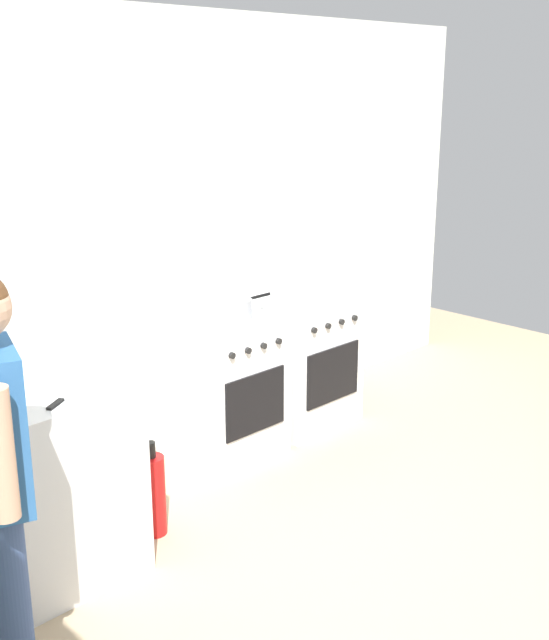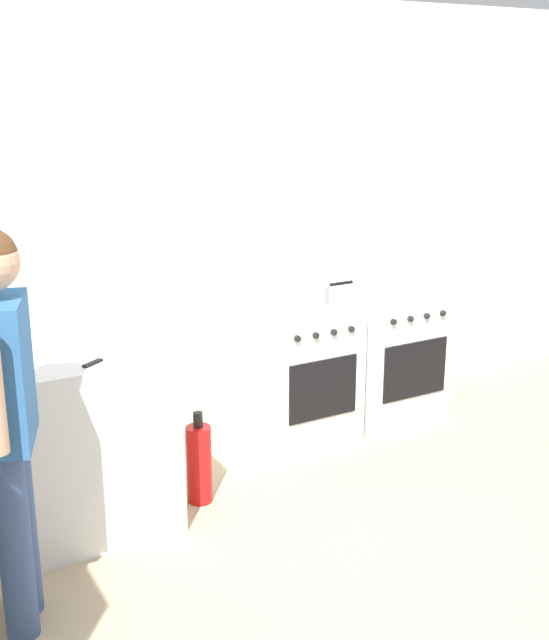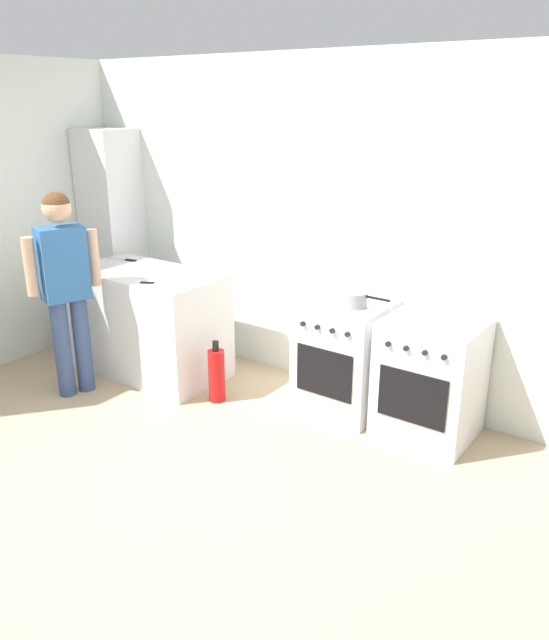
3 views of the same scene
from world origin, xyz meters
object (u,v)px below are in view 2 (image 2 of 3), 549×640
oven_left (296,369)px  fire_extinguisher (199,463)px  person (4,401)px  oven_right (386,352)px  knife_utility (101,360)px  pot (314,293)px

oven_left → fire_extinguisher: oven_left is taller
oven_left → person: person is taller
oven_right → knife_utility: bearing=-164.1°
oven_left → pot: pot is taller
knife_utility → fire_extinguisher: size_ratio=0.46×
person → oven_right: bearing=21.8°
person → fire_extinguisher: person is taller
oven_right → pot: size_ratio=2.30×
oven_left → fire_extinguisher: 1.01m
oven_left → pot: (0.09, -0.05, 0.48)m
oven_right → knife_utility: 2.19m
oven_left → knife_utility: 1.57m
oven_right → pot: 0.76m
oven_right → pot: pot is taller
person → fire_extinguisher: 1.38m
pot → person: 2.21m
knife_utility → person: (-0.51, -0.44, 0.06)m
fire_extinguisher → oven_left: bearing=28.8°
pot → fire_extinguisher: (-0.96, -0.43, -0.69)m
oven_right → fire_extinguisher: (-1.55, -0.48, -0.21)m
knife_utility → person: size_ratio=0.14×
oven_left → pot: 0.49m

